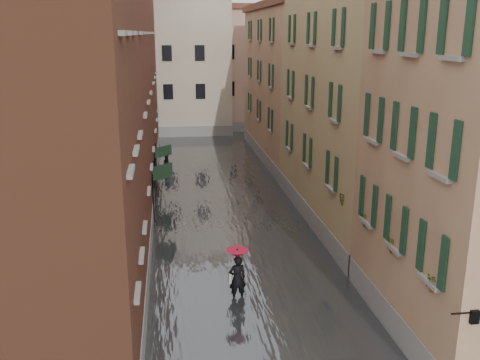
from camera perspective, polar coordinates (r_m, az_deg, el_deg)
ground at (r=19.85m, az=2.09°, el=-14.12°), size 120.00×120.00×0.00m
floodwater at (r=31.67m, az=-1.83°, el=-2.38°), size 10.00×60.00×0.20m
building_left_near at (r=15.89m, az=-22.11°, el=2.35°), size 6.00×8.00×13.00m
building_left_mid at (r=26.56m, az=-16.36°, el=7.16°), size 6.00×14.00×12.50m
building_left_far at (r=41.30m, az=-13.41°, el=11.15°), size 6.00×16.00×14.00m
building_right_mid at (r=28.05m, az=13.45°, el=8.29°), size 6.00×14.00×13.00m
building_right_far at (r=42.40m, az=6.16°, el=9.88°), size 6.00×16.00×11.50m
building_end_cream at (r=55.11m, az=-7.75°, el=11.87°), size 12.00×9.00×13.00m
building_end_pink at (r=57.84m, az=1.40°, el=11.67°), size 10.00×9.00×12.00m
awning_near at (r=29.23m, az=-8.35°, el=0.76°), size 1.09×2.89×2.80m
awning_far at (r=34.24m, az=-8.27°, el=2.92°), size 1.09×2.82×2.80m
wall_lantern at (r=14.85m, az=23.58°, el=-13.14°), size 0.71×0.22×0.35m
window_planters at (r=18.98m, az=14.88°, el=-4.42°), size 0.59×8.61×0.84m
pedestrian_main at (r=20.20m, az=-0.30°, el=-9.72°), size 0.88×0.88×2.06m
pedestrian_far at (r=38.00m, az=-7.75°, el=1.56°), size 0.91×0.81×1.54m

